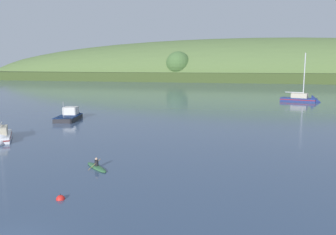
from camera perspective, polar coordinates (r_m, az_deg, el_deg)
far_shoreline_hill at (r=226.18m, az=11.75°, el=6.32°), size 489.67×117.11×52.56m
sailboat_near_mooring at (r=43.51m, az=-26.26°, el=-3.21°), size 5.38×6.66×9.75m
sailboat_midwater_white at (r=88.63m, az=21.75°, el=2.68°), size 9.71×6.20×13.24m
fishing_boat_moored at (r=56.92m, az=-16.14°, el=0.07°), size 4.06×7.11×4.28m
canoe_with_paddler at (r=29.45m, az=-11.89°, el=-8.12°), size 2.99×2.85×1.02m
mooring_buoy_foreground at (r=23.52m, az=-17.59°, el=-12.96°), size 0.57×0.57×0.65m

